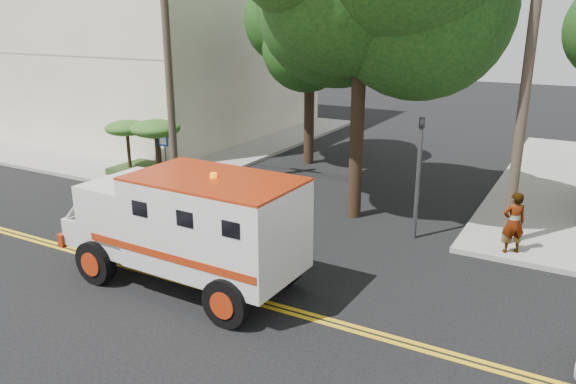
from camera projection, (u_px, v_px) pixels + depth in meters
The scene contains 11 objects.
ground at pixel (194, 284), 13.76m from camera, with size 100.00×100.00×0.00m, color black.
sidewalk_nw at pixel (153, 133), 31.27m from camera, with size 17.00×17.00×0.15m, color gray.
building_left at pixel (138, 37), 31.93m from camera, with size 16.00×14.00×10.00m, color beige.
utility_pole_left at pixel (168, 69), 20.02m from camera, with size 0.28×0.28×9.00m, color #382D23.
utility_pole_right at pixel (526, 88), 14.65m from camera, with size 0.28×0.28×9.00m, color #382D23.
tree_left at pixel (315, 30), 23.11m from camera, with size 4.48×4.20×7.70m.
traffic_signal at pixel (419, 165), 15.99m from camera, with size 0.15×0.18×3.60m.
accessibility_sign at pixel (165, 151), 21.38m from camera, with size 0.45×0.10×2.02m.
palm_planter at pixel (148, 139), 22.25m from camera, with size 3.52×2.63×2.36m.
armored_truck at pixel (189, 223), 13.28m from camera, with size 6.30×2.67×2.84m.
pedestrian_a at pixel (514, 223), 15.02m from camera, with size 0.62×0.41×1.71m, color gray.
Camera 1 is at (8.09, -9.75, 6.28)m, focal length 35.00 mm.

